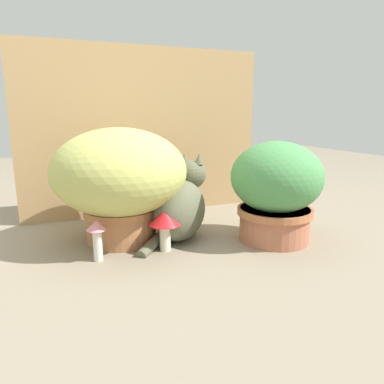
{
  "coord_description": "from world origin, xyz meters",
  "views": [
    {
      "loc": [
        -0.31,
        -1.09,
        0.46
      ],
      "look_at": [
        0.16,
        0.08,
        0.18
      ],
      "focal_mm": 33.76,
      "sensor_mm": 36.0,
      "label": 1
    }
  ],
  "objects": [
    {
      "name": "grass_planter",
      "position": [
        -0.08,
        0.17,
        0.23
      ],
      "size": [
        0.47,
        0.47,
        0.41
      ],
      "color": "#AF6F47",
      "rests_on": "ground"
    },
    {
      "name": "mushroom_ornament_pink",
      "position": [
        -0.18,
        0.01,
        0.09
      ],
      "size": [
        0.06,
        0.06,
        0.13
      ],
      "color": "silver",
      "rests_on": "ground"
    },
    {
      "name": "ground_plane",
      "position": [
        0.0,
        0.0,
        0.0
      ],
      "size": [
        6.0,
        6.0,
        0.0
      ],
      "primitive_type": "plane",
      "color": "gray"
    },
    {
      "name": "leafy_planter",
      "position": [
        0.44,
        -0.04,
        0.19
      ],
      "size": [
        0.32,
        0.32,
        0.36
      ],
      "color": "#B2674B",
      "rests_on": "ground"
    },
    {
      "name": "cat",
      "position": [
        0.13,
        0.11,
        0.12
      ],
      "size": [
        0.35,
        0.31,
        0.32
      ],
      "color": "#5C5D47",
      "rests_on": "ground"
    },
    {
      "name": "cardboard_backdrop",
      "position": [
        0.11,
        0.51,
        0.37
      ],
      "size": [
        1.09,
        0.03,
        0.74
      ],
      "primitive_type": "cube",
      "color": "tan",
      "rests_on": "ground"
    },
    {
      "name": "mushroom_ornament_red",
      "position": [
        0.04,
        0.01,
        0.11
      ],
      "size": [
        0.11,
        0.11,
        0.14
      ],
      "color": "silver",
      "rests_on": "ground"
    }
  ]
}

